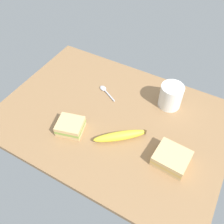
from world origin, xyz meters
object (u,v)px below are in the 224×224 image
Objects in this scene: sandwich_side at (172,158)px; spoon at (105,91)px; sandwich_main at (70,126)px; banana at (120,136)px; coffee_mug_black at (171,96)px.

spoon is at bearing -27.00° from sandwich_side.
banana is (-18.22, -5.51, -0.46)cm from sandwich_main.
coffee_mug_black is at bearing -68.07° from sandwich_side.
coffee_mug_black is 0.98× the size of sandwich_side.
coffee_mug_black is 41.66cm from sandwich_main.
coffee_mug_black is 1.12× the size of spoon.
coffee_mug_black is at bearing -167.11° from spoon.
banana is at bearing -163.18° from sandwich_main.
sandwich_main is 38.43cm from sandwich_side.
coffee_mug_black reaches higher than sandwich_side.
sandwich_side is 1.14× the size of spoon.
spoon is (37.20, -18.96, -1.82)cm from sandwich_side.
sandwich_side is at bearing 111.93° from coffee_mug_black.
banana is at bearing 0.40° from sandwich_side.
sandwich_side is 0.69× the size of banana.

